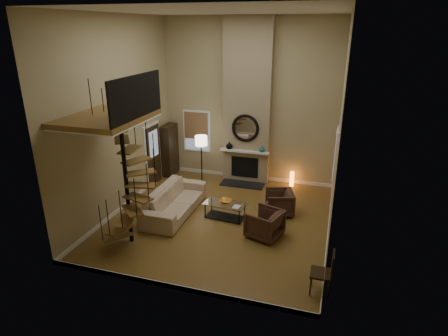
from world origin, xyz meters
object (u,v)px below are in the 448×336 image
(coffee_table, at_px, (225,209))
(side_chair, at_px, (326,271))
(sofa, at_px, (175,200))
(floor_lamp, at_px, (201,145))
(armchair_near, at_px, (282,202))
(accent_lamp, at_px, (292,179))
(hutch, at_px, (169,149))
(armchair_far, at_px, (267,225))

(coffee_table, xyz_separation_m, side_chair, (2.90, -2.51, 0.24))
(sofa, relative_size, coffee_table, 2.13)
(sofa, xyz_separation_m, coffee_table, (1.50, 0.13, -0.11))
(coffee_table, bearing_deg, side_chair, -40.92)
(coffee_table, xyz_separation_m, floor_lamp, (-1.51, 2.20, 1.13))
(armchair_near, xyz_separation_m, accent_lamp, (0.01, 2.16, -0.10))
(hutch, relative_size, armchair_near, 2.31)
(hutch, relative_size, coffee_table, 1.45)
(floor_lamp, bearing_deg, armchair_near, -25.96)
(hutch, relative_size, side_chair, 1.92)
(coffee_table, height_order, side_chair, side_chair)
(sofa, relative_size, armchair_far, 3.19)
(armchair_far, height_order, accent_lamp, armchair_far)
(side_chair, bearing_deg, armchair_near, 113.11)
(armchair_near, xyz_separation_m, armchair_far, (-0.17, -1.42, 0.00))
(sofa, xyz_separation_m, accent_lamp, (3.02, 3.02, -0.15))
(coffee_table, height_order, accent_lamp, accent_lamp)
(armchair_near, height_order, coffee_table, armchair_near)
(coffee_table, bearing_deg, hutch, 137.36)
(hutch, xyz_separation_m, armchair_far, (4.28, -3.39, -0.60))
(sofa, height_order, accent_lamp, sofa)
(armchair_near, distance_m, armchair_far, 1.43)
(hutch, xyz_separation_m, armchair_near, (4.45, -1.97, -0.60))
(armchair_far, distance_m, coffee_table, 1.51)
(sofa, height_order, armchair_far, sofa)
(armchair_far, distance_m, floor_lamp, 4.20)
(floor_lamp, distance_m, side_chair, 6.52)
(armchair_near, height_order, accent_lamp, armchair_near)
(side_chair, bearing_deg, hutch, 138.20)
(coffee_table, bearing_deg, accent_lamp, 62.32)
(armchair_near, xyz_separation_m, side_chair, (1.39, -3.25, 0.17))
(armchair_far, bearing_deg, side_chair, 58.20)
(sofa, xyz_separation_m, side_chair, (4.40, -2.39, 0.13))
(armchair_far, relative_size, accent_lamp, 1.63)
(armchair_far, xyz_separation_m, floor_lamp, (-2.85, 2.89, 1.06))
(hutch, bearing_deg, coffee_table, -42.64)
(coffee_table, relative_size, accent_lamp, 2.45)
(floor_lamp, relative_size, accent_lamp, 3.35)
(floor_lamp, bearing_deg, hutch, 160.71)
(floor_lamp, height_order, accent_lamp, floor_lamp)
(hutch, bearing_deg, accent_lamp, 2.46)
(accent_lamp, bearing_deg, armchair_near, -90.15)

